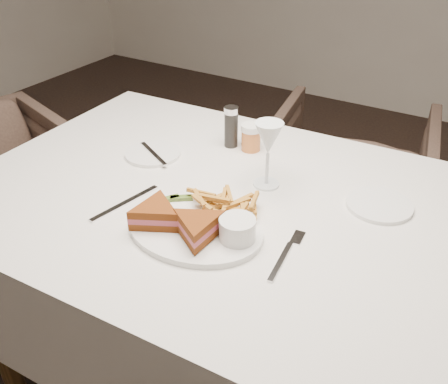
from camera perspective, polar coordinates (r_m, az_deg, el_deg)
The scene contains 4 objects.
ground at distance 1.95m, azimuth -6.17°, elevation -15.20°, with size 5.00×5.00×0.00m, color black.
table at distance 1.48m, azimuth 1.03°, elevation -13.17°, with size 1.40×0.93×0.75m, color silver.
chair_far at distance 2.23m, azimuth 13.95°, elevation 1.92°, with size 0.66×0.61×0.67m, color #47352C.
table_setting at distance 1.18m, azimuth -0.59°, elevation -0.58°, with size 0.80×0.61×0.18m.
Camera 1 is at (0.85, -1.02, 1.43)m, focal length 40.00 mm.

